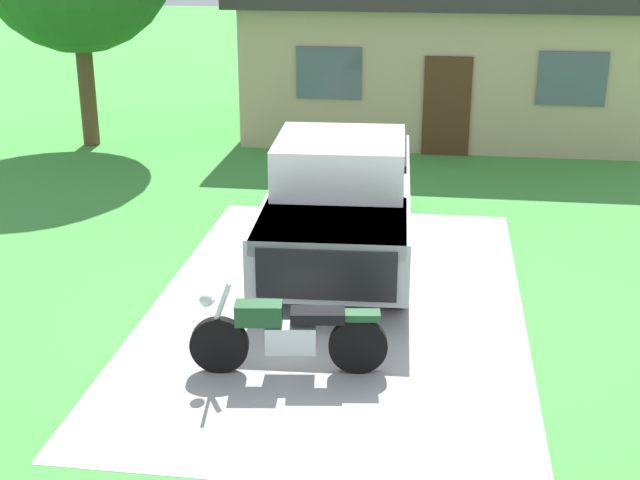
# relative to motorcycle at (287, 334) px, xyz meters

# --- Properties ---
(ground_plane) EXTENTS (80.00, 80.00, 0.00)m
(ground_plane) POSITION_rel_motorcycle_xyz_m (0.34, 1.86, -0.47)
(ground_plane) COLOR green
(driveway_pad) EXTENTS (4.84, 7.94, 0.01)m
(driveway_pad) POSITION_rel_motorcycle_xyz_m (0.34, 1.86, -0.47)
(driveway_pad) COLOR #ACACAC
(driveway_pad) RESTS_ON ground
(motorcycle) EXTENTS (2.21, 0.70, 1.09)m
(motorcycle) POSITION_rel_motorcycle_xyz_m (0.00, 0.00, 0.00)
(motorcycle) COLOR black
(motorcycle) RESTS_ON ground
(pickup_truck) EXTENTS (2.27, 5.71, 1.90)m
(pickup_truck) POSITION_rel_motorcycle_xyz_m (0.17, 3.81, 0.48)
(pickup_truck) COLOR black
(pickup_truck) RESTS_ON ground
(neighbor_house) EXTENTS (9.60, 5.60, 3.50)m
(neighbor_house) POSITION_rel_motorcycle_xyz_m (1.69, 12.48, 1.32)
(neighbor_house) COLOR tan
(neighbor_house) RESTS_ON ground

